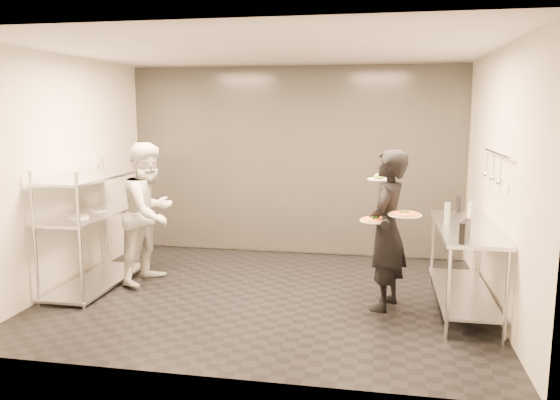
% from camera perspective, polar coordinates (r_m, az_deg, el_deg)
% --- Properties ---
extents(room_shell, '(5.00, 4.00, 2.80)m').
position_cam_1_polar(room_shell, '(7.29, 0.49, 3.56)').
color(room_shell, black).
rests_on(room_shell, ground).
extents(pass_rack, '(0.60, 1.60, 1.50)m').
position_cam_1_polar(pass_rack, '(7.00, -18.91, -2.42)').
color(pass_rack, silver).
rests_on(pass_rack, ground).
extents(prep_counter, '(0.60, 1.80, 0.92)m').
position_cam_1_polar(prep_counter, '(6.22, 18.74, -5.23)').
color(prep_counter, silver).
rests_on(prep_counter, ground).
extents(utensil_rail, '(0.07, 1.20, 0.31)m').
position_cam_1_polar(utensil_rail, '(6.10, 21.50, 3.14)').
color(utensil_rail, silver).
rests_on(utensil_rail, room_shell).
extents(waiter, '(0.58, 0.72, 1.73)m').
position_cam_1_polar(waiter, '(5.97, 11.06, -3.14)').
color(waiter, black).
rests_on(waiter, ground).
extents(chef, '(0.82, 0.97, 1.75)m').
position_cam_1_polar(chef, '(6.97, -13.47, -1.33)').
color(chef, silver).
rests_on(chef, ground).
extents(pizza_plate_near, '(0.30, 0.30, 0.05)m').
position_cam_1_polar(pizza_plate_near, '(5.74, 9.85, -2.06)').
color(pizza_plate_near, white).
rests_on(pizza_plate_near, waiter).
extents(pizza_plate_far, '(0.34, 0.34, 0.05)m').
position_cam_1_polar(pizza_plate_far, '(5.70, 12.92, -1.45)').
color(pizza_plate_far, white).
rests_on(pizza_plate_far, waiter).
extents(salad_plate, '(0.27, 0.27, 0.07)m').
position_cam_1_polar(salad_plate, '(6.16, 10.36, 2.33)').
color(salad_plate, white).
rests_on(salad_plate, waiter).
extents(pos_monitor, '(0.14, 0.27, 0.19)m').
position_cam_1_polar(pos_monitor, '(5.42, 18.76, -3.10)').
color(pos_monitor, black).
rests_on(pos_monitor, prep_counter).
extents(bottle_green, '(0.06, 0.06, 0.22)m').
position_cam_1_polar(bottle_green, '(6.25, 17.07, -1.27)').
color(bottle_green, gray).
rests_on(bottle_green, prep_counter).
extents(bottle_clear, '(0.05, 0.05, 0.18)m').
position_cam_1_polar(bottle_clear, '(6.62, 19.26, -0.98)').
color(bottle_clear, gray).
rests_on(bottle_clear, prep_counter).
extents(bottle_dark, '(0.06, 0.06, 0.19)m').
position_cam_1_polar(bottle_dark, '(6.92, 18.16, -0.43)').
color(bottle_dark, black).
rests_on(bottle_dark, prep_counter).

